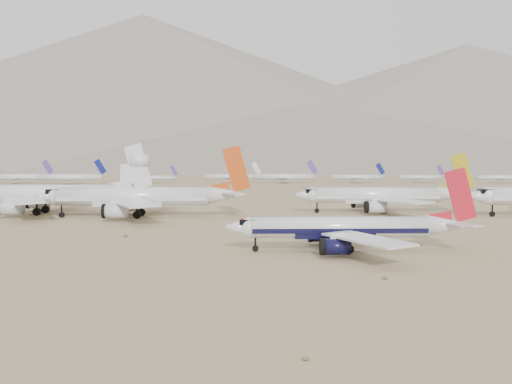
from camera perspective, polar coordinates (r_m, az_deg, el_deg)
The scene contains 9 objects.
ground at distance 100.44m, azimuth 2.80°, elevation -5.54°, with size 7000.00×7000.00×0.00m, color olive.
main_airliner at distance 96.78m, azimuth 9.36°, elevation -3.59°, with size 39.96×39.03×14.10m.
row2_gold_tail at distance 172.28m, azimuth 12.63°, elevation -0.37°, with size 50.09×48.99×17.84m.
row2_orange_tail at distance 156.65m, azimuth -11.36°, elevation -0.52°, with size 54.62×53.43×19.48m.
row2_white_trijet at distance 173.43m, azimuth -20.24°, elevation -0.16°, with size 57.67×56.36×20.44m.
distant_storage_row at distance 405.10m, azimuth 0.56°, elevation 1.51°, with size 624.68×61.54×14.97m.
mountain_range at distance 1757.54m, azimuth 0.73°, elevation 8.73°, with size 7354.00×3024.00×470.00m.
foothills at distance 1313.88m, azimuth 22.27°, elevation 5.06°, with size 4637.50×1395.00×155.00m.
desert_scrub at distance 79.50m, azimuth -11.08°, elevation -7.66°, with size 233.60×121.67×0.63m.
Camera 1 is at (-8.07, -99.00, 14.91)m, focal length 40.00 mm.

